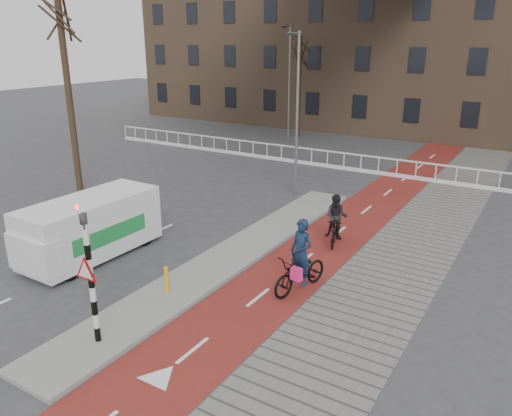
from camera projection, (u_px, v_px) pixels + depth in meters
The scene contains 15 objects.
ground at pixel (172, 314), 13.43m from camera, with size 120.00×120.00×0.00m, color #38383A.
bike_lane at pixel (358, 217), 20.74m from camera, with size 2.50×60.00×0.01m, color maroon.
sidewalk at pixel (427, 229), 19.35m from camera, with size 3.00×60.00×0.01m, color slate.
curb_island at pixel (234, 255), 16.98m from camera, with size 1.80×16.00×0.12m, color gray.
traffic_signal at pixel (89, 271), 11.45m from camera, with size 0.80×0.80×3.68m.
bollard at pixel (167, 280), 14.26m from camera, with size 0.12×0.12×0.78m, color #EBA70D.
cyclist_near at pixel (301, 267), 14.46m from camera, with size 1.24×2.27×2.21m.
cyclist_far at pixel (336, 224), 17.74m from camera, with size 0.90×1.77×1.85m.
van at pixel (91, 226), 16.70m from camera, with size 1.98×4.77×2.04m.
railing at pixel (296, 158), 29.51m from camera, with size 28.00×0.10×0.99m.
townhouse_row at pixel (412, 27), 38.17m from camera, with size 46.00×10.00×15.90m.
tree_left at pixel (69, 93), 22.91m from camera, with size 0.30×0.30×9.28m, color black.
tree_mid at pixel (299, 87), 36.70m from camera, with size 0.29×0.29×7.22m, color black.
streetlight_near at pixel (297, 117), 22.54m from camera, with size 0.12×0.12×7.34m, color slate.
streetlight_left at pixel (289, 85), 34.50m from camera, with size 0.12×0.12×7.86m, color slate.
Camera 1 is at (8.09, -8.84, 7.07)m, focal length 35.00 mm.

